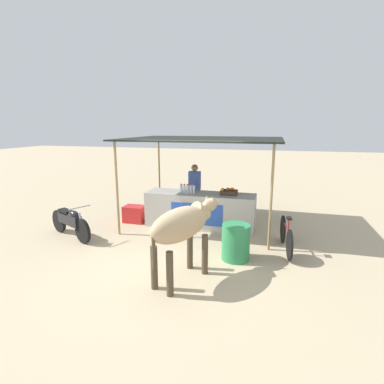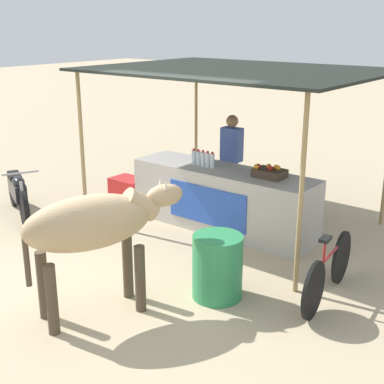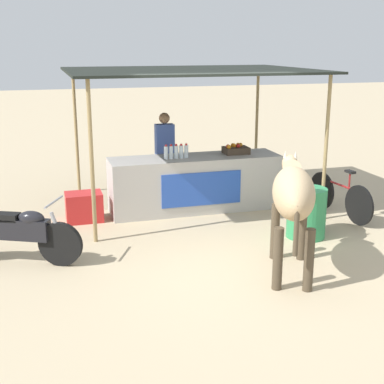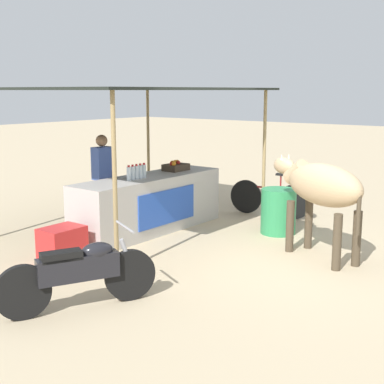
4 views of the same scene
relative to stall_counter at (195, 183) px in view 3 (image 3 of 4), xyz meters
The scene contains 11 objects.
ground_plane 2.25m from the stall_counter, 90.00° to the right, with size 60.00×60.00×0.00m, color tan.
stall_counter is the anchor object (origin of this frame).
stall_awning 1.89m from the stall_counter, 90.00° to the left, with size 4.20×3.20×2.44m.
water_bottle_row 0.69m from the stall_counter, behind, with size 0.43×0.07×0.25m.
fruit_crate 0.96m from the stall_counter, ahead, with size 0.44×0.32×0.18m.
vendor_behind_counter 0.91m from the stall_counter, 115.69° to the left, with size 0.34×0.22×1.65m.
cooler_box 1.97m from the stall_counter, behind, with size 0.60×0.44×0.48m, color red.
water_barrel 2.20m from the stall_counter, 56.10° to the right, with size 0.59×0.59×0.77m, color #2D8C51.
cow 3.01m from the stall_counter, 82.04° to the right, with size 1.05×1.82×1.44m.
motorcycle_parked 3.39m from the stall_counter, 150.59° to the right, with size 1.66×0.91×0.90m.
bicycle_leaning 2.50m from the stall_counter, 25.32° to the right, with size 0.23×1.65×0.85m.
Camera 3 is at (-2.61, -6.57, 2.85)m, focal length 50.00 mm.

